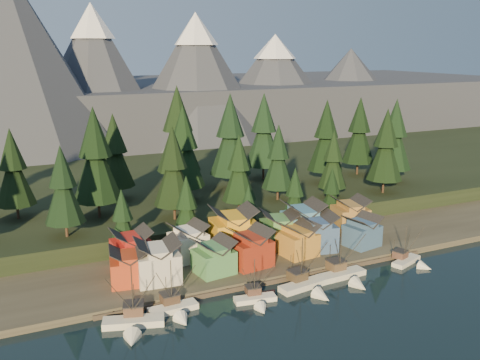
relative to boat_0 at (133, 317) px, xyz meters
name	(u,v)px	position (x,y,z in m)	size (l,w,h in m)	color
ground	(313,312)	(33.70, -8.67, -2.39)	(500.00, 500.00, 0.00)	black
shore_strip	(231,243)	(33.70, 31.33, -1.64)	(400.00, 50.00, 1.50)	#332F25
hillside	(172,190)	(33.70, 81.33, 0.61)	(420.00, 100.00, 6.00)	black
dock	(273,278)	(33.70, 7.83, -1.89)	(80.00, 4.00, 1.00)	#4F4439
mountain_ridge	(92,94)	(29.50, 204.92, 23.67)	(560.00, 190.00, 90.00)	#404352
boat_0	(133,317)	(0.00, 0.00, 0.00)	(12.19, 12.70, 12.92)	beige
boat_1	(175,303)	(8.85, 2.21, -0.14)	(10.18, 11.01, 11.77)	silver
boat_2	(257,295)	(25.27, -0.59, -0.49)	(9.20, 9.77, 10.11)	silver
boat_3	(308,280)	(37.85, 0.24, -0.14)	(12.10, 12.89, 12.45)	beige
boat_4	(346,270)	(48.47, 1.31, -0.10)	(11.98, 12.95, 12.60)	beige
boat_6	(411,257)	(67.72, 1.89, -0.42)	(9.64, 10.06, 10.49)	beige
house_front_0	(129,265)	(3.49, 16.57, 3.32)	(9.16, 8.79, 8.02)	#A03318
house_front_1	(158,260)	(9.29, 15.12, 4.03)	(9.85, 9.52, 9.36)	beige
house_front_2	(214,255)	(21.90, 14.11, 3.21)	(8.98, 9.04, 7.81)	#468149
house_front_3	(250,246)	(31.15, 14.43, 3.73)	(9.63, 9.29, 8.79)	maroon
house_front_4	(298,238)	(44.39, 15.41, 3.34)	(8.85, 9.40, 8.06)	#AB762C
house_front_5	(317,231)	(50.42, 16.41, 4.01)	(10.27, 9.63, 9.33)	#314B76
house_front_6	(362,230)	(62.37, 13.94, 3.25)	(9.15, 8.81, 7.88)	#315075
house_back_0	(132,248)	(5.89, 24.38, 3.94)	(8.69, 8.37, 9.21)	maroon
house_back_1	(188,240)	(19.47, 24.23, 3.69)	(8.87, 8.95, 8.73)	white
house_back_2	(233,228)	(31.30, 24.46, 4.97)	(11.57, 10.82, 11.15)	gold
house_back_3	(279,228)	(43.36, 22.78, 3.88)	(10.65, 9.95, 9.09)	#487E44
house_back_4	(303,221)	(50.55, 23.22, 4.61)	(10.52, 10.18, 10.48)	teal
house_back_5	(350,214)	(66.06, 24.09, 4.11)	(9.78, 9.87, 9.52)	olive
tree_hill_1	(13,170)	(-16.30, 59.33, 17.04)	(10.54, 10.54, 24.56)	#332319
tree_hill_2	(63,187)	(-6.30, 39.33, 15.96)	(9.70, 9.70, 22.60)	#332319
tree_hill_3	(96,158)	(3.70, 51.33, 20.03)	(12.89, 12.89, 30.02)	#332319
tree_hill_4	(115,153)	(11.70, 66.33, 17.92)	(11.23, 11.23, 26.17)	#332319
tree_hill_5	(173,169)	(21.70, 41.33, 17.34)	(10.78, 10.78, 25.12)	#332319
tree_hill_6	(184,149)	(29.70, 56.33, 19.35)	(12.36, 12.36, 28.79)	#332319
tree_hill_7	(239,170)	(39.70, 39.33, 15.67)	(9.47, 9.47, 22.07)	#332319
tree_hill_8	(230,138)	(47.70, 63.33, 20.50)	(13.26, 13.26, 30.90)	#332319
tree_hill_9	(278,159)	(55.70, 46.33, 16.11)	(9.82, 9.82, 22.87)	#332319
tree_hill_10	(264,133)	(63.70, 71.33, 19.92)	(12.80, 12.80, 29.82)	#332319
tree_hill_11	(333,161)	(71.70, 41.33, 14.97)	(8.92, 8.92, 20.78)	#332319
tree_hill_12	(326,138)	(79.70, 57.33, 18.99)	(12.08, 12.08, 28.13)	#332319
tree_hill_13	(386,147)	(89.70, 39.33, 18.17)	(11.43, 11.43, 26.64)	#332319
tree_hill_14	(359,133)	(97.70, 63.33, 18.82)	(11.94, 11.94, 27.81)	#332319
tree_hill_15	(178,132)	(33.70, 73.33, 21.71)	(14.21, 14.21, 33.10)	#332319
tree_hill_17	(395,137)	(101.70, 49.33, 19.05)	(12.13, 12.13, 28.25)	#332319
tree_shore_0	(123,220)	(5.70, 31.33, 8.46)	(7.35, 7.35, 17.12)	#332319
tree_shore_1	(187,209)	(21.70, 31.33, 9.33)	(8.03, 8.03, 18.71)	#332319
tree_shore_2	(248,209)	(38.70, 31.33, 7.04)	(6.24, 6.24, 14.52)	#332319
tree_shore_3	(295,196)	(52.70, 31.33, 8.84)	(7.65, 7.65, 17.81)	#332319
tree_shore_4	(331,194)	(64.70, 31.33, 8.22)	(7.16, 7.16, 16.68)	#332319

